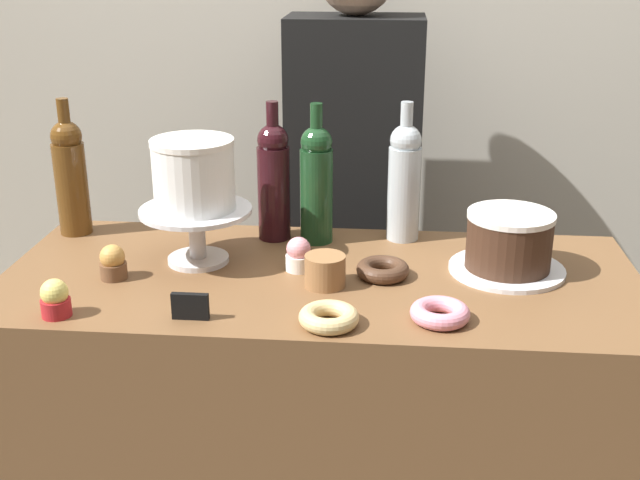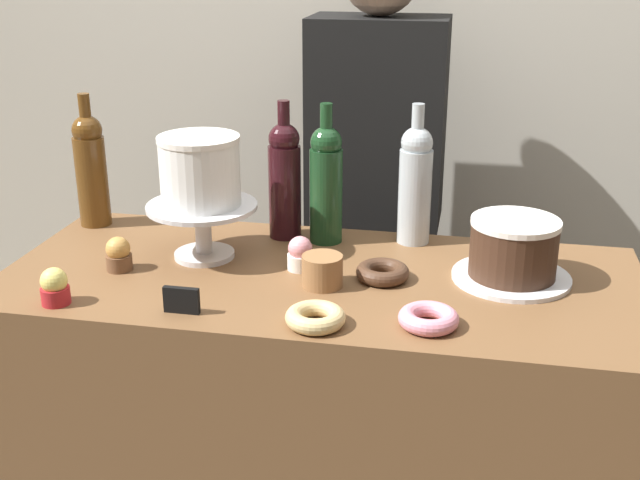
{
  "view_description": "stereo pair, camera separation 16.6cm",
  "coord_description": "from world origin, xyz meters",
  "px_view_note": "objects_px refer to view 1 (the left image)",
  "views": [
    {
      "loc": [
        0.14,
        -1.55,
        1.59
      ],
      "look_at": [
        0.0,
        0.0,
        1.0
      ],
      "focal_mm": 44.94,
      "sensor_mm": 36.0,
      "label": 1
    },
    {
      "loc": [
        0.31,
        -1.52,
        1.59
      ],
      "look_at": [
        0.0,
        0.0,
        1.0
      ],
      "focal_mm": 44.94,
      "sensor_mm": 36.0,
      "label": 2
    }
  ],
  "objects_px": {
    "wine_bottle_amber": "(71,175)",
    "wine_bottle_clear": "(404,180)",
    "cupcake_caramel": "(113,263)",
    "cookie_stack": "(325,271)",
    "cake_stand_pedestal": "(197,225)",
    "donut_chocolate": "(383,270)",
    "wine_bottle_green": "(316,182)",
    "donut_pink": "(440,313)",
    "white_layer_cake": "(194,174)",
    "donut_glazed": "(329,317)",
    "chocolate_round_cake": "(509,240)",
    "cupcake_lemon": "(55,299)",
    "barista_figure": "(353,221)",
    "wine_bottle_dark_red": "(274,179)",
    "price_sign_chalkboard": "(190,306)",
    "cupcake_strawberry": "(299,255)"
  },
  "relations": [
    {
      "from": "cake_stand_pedestal",
      "to": "donut_pink",
      "type": "height_order",
      "value": "cake_stand_pedestal"
    },
    {
      "from": "cupcake_lemon",
      "to": "cupcake_strawberry",
      "type": "bearing_deg",
      "value": 31.45
    },
    {
      "from": "donut_pink",
      "to": "wine_bottle_clear",
      "type": "bearing_deg",
      "value": 98.88
    },
    {
      "from": "chocolate_round_cake",
      "to": "donut_chocolate",
      "type": "relative_size",
      "value": 1.63
    },
    {
      "from": "donut_chocolate",
      "to": "price_sign_chalkboard",
      "type": "height_order",
      "value": "price_sign_chalkboard"
    },
    {
      "from": "white_layer_cake",
      "to": "donut_pink",
      "type": "relative_size",
      "value": 1.58
    },
    {
      "from": "chocolate_round_cake",
      "to": "cupcake_lemon",
      "type": "xyz_separation_m",
      "value": [
        -0.87,
        -0.29,
        -0.04
      ]
    },
    {
      "from": "wine_bottle_green",
      "to": "price_sign_chalkboard",
      "type": "xyz_separation_m",
      "value": [
        -0.2,
        -0.43,
        -0.12
      ]
    },
    {
      "from": "cupcake_strawberry",
      "to": "wine_bottle_clear",
      "type": "bearing_deg",
      "value": 44.11
    },
    {
      "from": "cupcake_caramel",
      "to": "cookie_stack",
      "type": "bearing_deg",
      "value": 0.33
    },
    {
      "from": "cupcake_strawberry",
      "to": "cake_stand_pedestal",
      "type": "bearing_deg",
      "value": 173.36
    },
    {
      "from": "cake_stand_pedestal",
      "to": "cupcake_lemon",
      "type": "relative_size",
      "value": 3.27
    },
    {
      "from": "chocolate_round_cake",
      "to": "wine_bottle_dark_red",
      "type": "relative_size",
      "value": 0.56
    },
    {
      "from": "cupcake_lemon",
      "to": "chocolate_round_cake",
      "type": "bearing_deg",
      "value": 18.67
    },
    {
      "from": "chocolate_round_cake",
      "to": "donut_glazed",
      "type": "relative_size",
      "value": 1.63
    },
    {
      "from": "white_layer_cake",
      "to": "wine_bottle_amber",
      "type": "bearing_deg",
      "value": 154.96
    },
    {
      "from": "barista_figure",
      "to": "chocolate_round_cake",
      "type": "bearing_deg",
      "value": -55.96
    },
    {
      "from": "wine_bottle_green",
      "to": "price_sign_chalkboard",
      "type": "distance_m",
      "value": 0.49
    },
    {
      "from": "cake_stand_pedestal",
      "to": "white_layer_cake",
      "type": "distance_m",
      "value": 0.11
    },
    {
      "from": "cupcake_lemon",
      "to": "donut_chocolate",
      "type": "height_order",
      "value": "cupcake_lemon"
    },
    {
      "from": "wine_bottle_clear",
      "to": "donut_pink",
      "type": "height_order",
      "value": "wine_bottle_clear"
    },
    {
      "from": "wine_bottle_amber",
      "to": "cupcake_caramel",
      "type": "height_order",
      "value": "wine_bottle_amber"
    },
    {
      "from": "cupcake_caramel",
      "to": "wine_bottle_green",
      "type": "bearing_deg",
      "value": 32.82
    },
    {
      "from": "donut_chocolate",
      "to": "wine_bottle_green",
      "type": "bearing_deg",
      "value": 128.52
    },
    {
      "from": "wine_bottle_dark_red",
      "to": "cupcake_caramel",
      "type": "height_order",
      "value": "wine_bottle_dark_red"
    },
    {
      "from": "cake_stand_pedestal",
      "to": "white_layer_cake",
      "type": "xyz_separation_m",
      "value": [
        0.0,
        -0.0,
        0.11
      ]
    },
    {
      "from": "cupcake_lemon",
      "to": "barista_figure",
      "type": "distance_m",
      "value": 0.98
    },
    {
      "from": "cake_stand_pedestal",
      "to": "donut_chocolate",
      "type": "relative_size",
      "value": 2.17
    },
    {
      "from": "white_layer_cake",
      "to": "barista_figure",
      "type": "relative_size",
      "value": 0.11
    },
    {
      "from": "chocolate_round_cake",
      "to": "donut_chocolate",
      "type": "bearing_deg",
      "value": -168.68
    },
    {
      "from": "wine_bottle_amber",
      "to": "wine_bottle_green",
      "type": "height_order",
      "value": "same"
    },
    {
      "from": "wine_bottle_amber",
      "to": "barista_figure",
      "type": "distance_m",
      "value": 0.78
    },
    {
      "from": "wine_bottle_clear",
      "to": "donut_chocolate",
      "type": "height_order",
      "value": "wine_bottle_clear"
    },
    {
      "from": "wine_bottle_amber",
      "to": "cupcake_caramel",
      "type": "xyz_separation_m",
      "value": [
        0.18,
        -0.26,
        -0.11
      ]
    },
    {
      "from": "cookie_stack",
      "to": "price_sign_chalkboard",
      "type": "relative_size",
      "value": 1.2
    },
    {
      "from": "white_layer_cake",
      "to": "cookie_stack",
      "type": "distance_m",
      "value": 0.35
    },
    {
      "from": "white_layer_cake",
      "to": "wine_bottle_clear",
      "type": "relative_size",
      "value": 0.54
    },
    {
      "from": "donut_pink",
      "to": "donut_glazed",
      "type": "bearing_deg",
      "value": -169.83
    },
    {
      "from": "cupcake_strawberry",
      "to": "donut_chocolate",
      "type": "relative_size",
      "value": 0.66
    },
    {
      "from": "cake_stand_pedestal",
      "to": "white_layer_cake",
      "type": "height_order",
      "value": "white_layer_cake"
    },
    {
      "from": "wine_bottle_dark_red",
      "to": "price_sign_chalkboard",
      "type": "distance_m",
      "value": 0.47
    },
    {
      "from": "wine_bottle_amber",
      "to": "cupcake_caramel",
      "type": "bearing_deg",
      "value": -55.29
    },
    {
      "from": "barista_figure",
      "to": "donut_glazed",
      "type": "bearing_deg",
      "value": -90.14
    },
    {
      "from": "wine_bottle_amber",
      "to": "wine_bottle_clear",
      "type": "bearing_deg",
      "value": 2.31
    },
    {
      "from": "chocolate_round_cake",
      "to": "wine_bottle_clear",
      "type": "height_order",
      "value": "wine_bottle_clear"
    },
    {
      "from": "donut_glazed",
      "to": "wine_bottle_clear",
      "type": "bearing_deg",
      "value": 73.81
    },
    {
      "from": "cupcake_lemon",
      "to": "donut_pink",
      "type": "relative_size",
      "value": 0.66
    },
    {
      "from": "price_sign_chalkboard",
      "to": "wine_bottle_amber",
      "type": "bearing_deg",
      "value": 131.67
    },
    {
      "from": "cupcake_lemon",
      "to": "cookie_stack",
      "type": "distance_m",
      "value": 0.53
    },
    {
      "from": "cookie_stack",
      "to": "barista_figure",
      "type": "height_order",
      "value": "barista_figure"
    }
  ]
}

